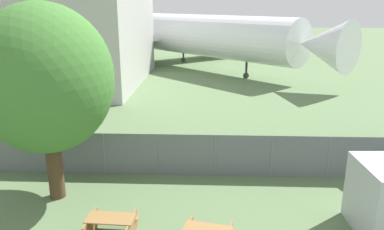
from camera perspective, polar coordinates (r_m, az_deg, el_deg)
The scene contains 4 objects.
perimeter_fence at distance 17.09m, azimuth 3.53°, elevation -6.18°, with size 56.07×0.07×1.98m.
airplane at distance 47.91m, azimuth -2.84°, elevation 12.33°, with size 35.41×34.76×13.35m.
picnic_bench_open_grass at distance 13.37m, azimuth -12.26°, elevation -16.09°, with size 1.68×1.49×0.76m.
tree_left_of_cabin at distance 15.09m, azimuth -21.50°, elevation 5.05°, with size 5.14×5.14×7.73m.
Camera 1 is at (-0.38, -5.99, 7.62)m, focal length 35.00 mm.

